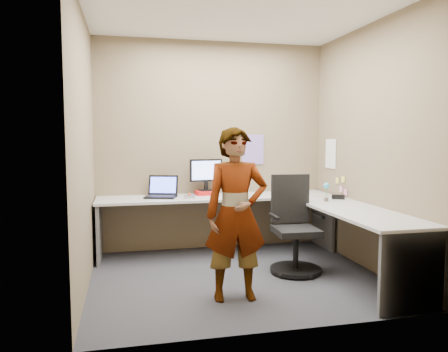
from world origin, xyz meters
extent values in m
plane|color=#26262B|center=(0.00, 0.00, 0.00)|extent=(3.00, 3.00, 0.00)
plane|color=brown|center=(0.00, 1.30, 1.35)|extent=(3.00, 0.00, 3.00)
plane|color=brown|center=(1.50, 0.00, 1.35)|extent=(0.00, 2.70, 2.70)
plane|color=brown|center=(-1.50, 0.00, 1.35)|extent=(0.00, 2.70, 2.70)
plane|color=white|center=(0.00, 0.00, 2.70)|extent=(3.00, 3.00, 0.00)
cube|color=#A2A2A2|center=(0.00, 0.98, 0.71)|extent=(2.96, 0.65, 0.03)
cube|color=#A2A2A2|center=(1.18, -0.32, 0.71)|extent=(0.65, 1.91, 0.03)
cube|color=#59595B|center=(-1.44, 0.98, 0.35)|extent=(0.04, 0.60, 0.70)
cube|color=#59595B|center=(1.44, 0.98, 0.35)|extent=(0.04, 0.60, 0.70)
cube|color=#59595B|center=(1.18, -1.24, 0.35)|extent=(0.60, 0.04, 0.70)
cube|color=red|center=(-0.12, 1.13, 0.76)|extent=(0.29, 0.23, 0.05)
cube|color=black|center=(-0.12, 1.13, 0.79)|extent=(0.19, 0.15, 0.01)
cube|color=black|center=(-0.12, 1.14, 0.85)|extent=(0.05, 0.04, 0.11)
cube|color=black|center=(-0.12, 1.14, 1.04)|extent=(0.43, 0.09, 0.28)
cube|color=#93ABFE|center=(-0.11, 1.13, 1.04)|extent=(0.38, 0.05, 0.24)
cube|color=black|center=(-0.71, 0.98, 0.74)|extent=(0.43, 0.37, 0.02)
cube|color=black|center=(-0.66, 1.11, 0.87)|extent=(0.37, 0.19, 0.24)
cube|color=#5061FE|center=(-0.66, 1.11, 0.87)|extent=(0.32, 0.15, 0.19)
cube|color=#B7B7BC|center=(-0.38, 0.82, 0.75)|extent=(0.12, 0.08, 0.04)
sphere|color=red|center=(-0.38, 0.81, 0.78)|extent=(0.04, 0.04, 0.04)
cone|color=white|center=(0.14, 0.77, 0.76)|extent=(0.10, 0.10, 0.06)
cube|color=black|center=(1.35, 0.39, 0.76)|extent=(0.15, 0.10, 0.05)
cylinder|color=brown|center=(1.13, 0.27, 0.75)|extent=(0.05, 0.05, 0.04)
cylinder|color=#338C3F|center=(1.13, 0.27, 0.84)|extent=(0.01, 0.01, 0.14)
sphere|color=#3DAED8|center=(1.13, 0.27, 0.91)|extent=(0.07, 0.07, 0.07)
cube|color=#846BB7|center=(0.55, 1.29, 1.30)|extent=(0.30, 0.01, 0.40)
cube|color=white|center=(1.49, 0.90, 1.25)|extent=(0.01, 0.28, 0.38)
cube|color=#F2E059|center=(1.49, 0.55, 0.95)|extent=(0.01, 0.07, 0.07)
cube|color=pink|center=(1.49, 0.60, 0.82)|extent=(0.01, 0.07, 0.07)
cube|color=pink|center=(1.49, 0.48, 0.80)|extent=(0.01, 0.07, 0.07)
cube|color=#F2E059|center=(1.49, 0.70, 0.92)|extent=(0.01, 0.07, 0.07)
cylinder|color=black|center=(0.66, 0.00, 0.04)|extent=(0.55, 0.55, 0.04)
cylinder|color=black|center=(0.66, 0.00, 0.26)|extent=(0.06, 0.06, 0.39)
cube|color=black|center=(0.66, 0.00, 0.46)|extent=(0.48, 0.48, 0.07)
cube|color=black|center=(0.67, 0.22, 0.79)|extent=(0.43, 0.07, 0.54)
cube|color=black|center=(0.41, 0.02, 0.63)|extent=(0.06, 0.30, 0.03)
cube|color=black|center=(0.90, -0.01, 0.63)|extent=(0.06, 0.30, 0.03)
imported|color=#999399|center=(-0.16, -0.57, 0.78)|extent=(0.59, 0.40, 1.56)
camera|label=1|loc=(-1.12, -4.33, 1.49)|focal=35.00mm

